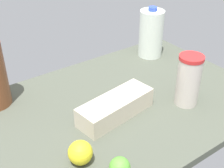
{
  "coord_description": "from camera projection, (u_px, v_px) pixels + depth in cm",
  "views": [
    {
      "loc": [
        57.25,
        79.43,
        73.75
      ],
      "look_at": [
        0.0,
        0.0,
        13.0
      ],
      "focal_mm": 50.0,
      "sensor_mm": 36.0,
      "label": 1
    }
  ],
  "objects": [
    {
      "name": "countertop",
      "position": [
        112.0,
        109.0,
        1.21
      ],
      "size": [
        120.0,
        76.0,
        3.0
      ],
      "primitive_type": "cube",
      "color": "#4D5244",
      "rests_on": "ground"
    },
    {
      "name": "lime_beside_bowl",
      "position": [
        120.0,
        167.0,
        0.9
      ],
      "size": [
        6.26,
        6.26,
        6.26
      ],
      "primitive_type": "sphere",
      "color": "#5BAC38",
      "rests_on": "countertop"
    },
    {
      "name": "egg_carton",
      "position": [
        116.0,
        107.0,
        1.13
      ],
      "size": [
        31.13,
        14.52,
        7.53
      ],
      "primitive_type": "cube",
      "rotation": [
        0.0,
        0.0,
        0.14
      ],
      "color": "beige",
      "rests_on": "countertop"
    },
    {
      "name": "tumbler_cup",
      "position": [
        188.0,
        80.0,
        1.17
      ],
      "size": [
        9.24,
        9.24,
        20.33
      ],
      "color": "beige",
      "rests_on": "countertop"
    },
    {
      "name": "lemon_loose",
      "position": [
        80.0,
        153.0,
        0.94
      ],
      "size": [
        7.63,
        7.63,
        7.63
      ],
      "primitive_type": "sphere",
      "color": "yellow",
      "rests_on": "countertop"
    },
    {
      "name": "milk_jug",
      "position": [
        151.0,
        33.0,
        1.52
      ],
      "size": [
        11.79,
        11.79,
        24.76
      ],
      "color": "white",
      "rests_on": "countertop"
    }
  ]
}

